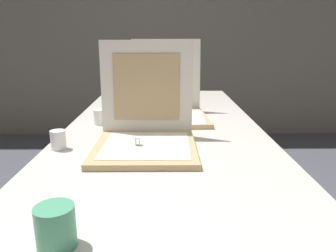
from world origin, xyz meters
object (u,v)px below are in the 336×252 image
object	(u,v)px
pizza_box_front	(145,133)
cup_printed_front	(56,227)
table	(163,139)
cup_white_near_left	(58,140)
cup_white_far	(120,105)
pizza_box_middle	(169,107)
cup_white_mid	(100,117)

from	to	relation	value
pizza_box_front	cup_printed_front	distance (m)	0.62
pizza_box_front	cup_printed_front	size ratio (longest dim) A/B	4.46
table	cup_white_near_left	bearing A→B (deg)	-145.85
cup_white_far	cup_white_near_left	distance (m)	0.66
table	cup_printed_front	distance (m)	0.89
pizza_box_middle	cup_white_near_left	xyz separation A→B (m)	(-0.42, -0.48, -0.02)
cup_white_far	cup_white_near_left	bearing A→B (deg)	-102.99
cup_white_mid	cup_white_near_left	size ratio (longest dim) A/B	1.00
cup_white_mid	cup_white_far	size ratio (longest dim) A/B	1.00
pizza_box_front	cup_white_mid	bearing A→B (deg)	125.32
pizza_box_middle	cup_white_far	bearing A→B (deg)	145.18
cup_white_near_left	pizza_box_front	bearing A→B (deg)	2.67
cup_white_mid	pizza_box_middle	bearing A→B (deg)	20.74
pizza_box_middle	cup_white_near_left	bearing A→B (deg)	-135.49
cup_white_mid	cup_white_far	xyz separation A→B (m)	(0.06, 0.29, 0.00)
pizza_box_middle	cup_white_near_left	world-z (taller)	pizza_box_middle
cup_white_far	cup_white_near_left	size ratio (longest dim) A/B	1.00
cup_white_mid	cup_white_near_left	world-z (taller)	same
table	cup_white_mid	world-z (taller)	cup_white_mid
cup_white_far	cup_white_near_left	world-z (taller)	same
pizza_box_middle	cup_white_far	distance (m)	0.32
pizza_box_front	pizza_box_middle	bearing A→B (deg)	78.49
pizza_box_front	cup_white_near_left	size ratio (longest dim) A/B	5.48
pizza_box_front	cup_white_far	xyz separation A→B (m)	(-0.18, 0.62, -0.02)
cup_white_far	pizza_box_front	bearing A→B (deg)	-74.05
pizza_box_middle	table	bearing A→B (deg)	-101.70
pizza_box_middle	cup_printed_front	world-z (taller)	pizza_box_middle
cup_white_far	cup_white_near_left	xyz separation A→B (m)	(-0.15, -0.64, 0.00)
cup_printed_front	pizza_box_middle	bearing A→B (deg)	77.45
table	pizza_box_front	distance (m)	0.28
cup_white_mid	cup_printed_front	xyz separation A→B (m)	(0.09, -0.94, 0.01)
cup_white_mid	cup_printed_front	distance (m)	0.95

